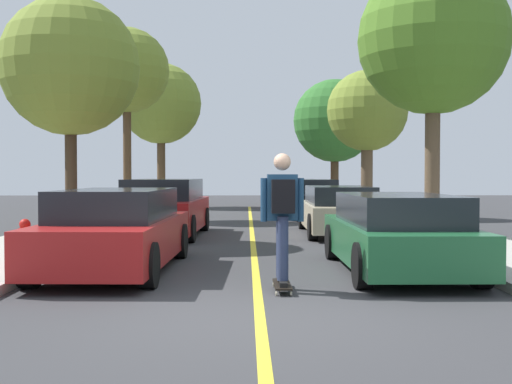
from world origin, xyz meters
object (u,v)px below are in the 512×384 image
object	(u,v)px
street_tree_right_far	(335,121)
parked_car_left_nearest	(117,230)
street_tree_left_nearest	(70,67)
street_tree_right_near	(367,112)
street_tree_left_near	(127,71)
skateboard	(282,285)
street_tree_left_far	(161,104)
street_tree_right_nearest	(433,40)
parked_car_right_nearest	(396,233)
parked_car_left_near	(164,208)
parked_car_right_near	(339,210)
parked_car_right_farthest	(298,194)
fire_hydrant	(25,241)
parked_car_right_far	(313,199)
skateboarder	(282,210)

from	to	relation	value
street_tree_right_far	parked_car_left_nearest	bearing A→B (deg)	-107.13
street_tree_left_nearest	street_tree_right_near	bearing A→B (deg)	44.38
street_tree_left_near	skateboard	world-z (taller)	street_tree_left_near
street_tree_left_far	street_tree_right_near	bearing A→B (deg)	-41.73
street_tree_right_nearest	street_tree_right_near	bearing A→B (deg)	90.00
parked_car_left_nearest	street_tree_right_near	world-z (taller)	street_tree_right_near
parked_car_right_nearest	street_tree_right_near	xyz separation A→B (m)	(1.89, 12.57, 3.14)
parked_car_left_near	parked_car_right_near	world-z (taller)	parked_car_left_near
parked_car_right_farthest	fire_hydrant	size ratio (longest dim) A/B	6.51
parked_car_left_nearest	parked_car_right_far	distance (m)	13.48
parked_car_right_nearest	parked_car_right_far	size ratio (longest dim) A/B	0.98
parked_car_right_far	skateboard	bearing A→B (deg)	-97.51
parked_car_right_far	parked_car_right_farthest	size ratio (longest dim) A/B	1.00
parked_car_left_nearest	skateboarder	xyz separation A→B (m)	(2.58, -1.88, 0.44)
street_tree_left_nearest	parked_car_right_near	bearing A→B (deg)	16.92
parked_car_left_nearest	parked_car_left_near	size ratio (longest dim) A/B	1.01
parked_car_right_near	street_tree_right_far	distance (m)	15.04
skateboard	parked_car_right_near	bearing A→B (deg)	76.62
parked_car_left_near	street_tree_right_near	bearing A→B (deg)	45.43
parked_car_right_nearest	street_tree_left_nearest	xyz separation A→B (m)	(-6.39, 4.47, 3.36)
parked_car_left_near	skateboard	xyz separation A→B (m)	(2.58, -7.74, -0.63)
street_tree_left_near	street_tree_left_far	distance (m)	8.57
parked_car_right_far	parked_car_right_nearest	bearing A→B (deg)	-90.00
parked_car_left_nearest	street_tree_left_near	distance (m)	12.15
parked_car_left_near	parked_car_right_farthest	xyz separation A→B (m)	(4.50, 13.44, -0.06)
parked_car_right_farthest	parked_car_right_far	bearing A→B (deg)	-89.99
street_tree_left_near	street_tree_right_far	distance (m)	12.66
parked_car_right_nearest	parked_car_right_near	bearing A→B (deg)	90.00
street_tree_right_far	fire_hydrant	bearing A→B (deg)	-110.91
street_tree_right_near	fire_hydrant	world-z (taller)	street_tree_right_near
parked_car_right_far	street_tree_left_far	bearing A→B (deg)	132.20
parked_car_right_near	street_tree_left_nearest	size ratio (longest dim) A/B	0.85
parked_car_right_near	skateboarder	size ratio (longest dim) A/B	2.67
street_tree_right_far	street_tree_left_near	bearing A→B (deg)	-130.96
parked_car_right_farthest	street_tree_left_nearest	distance (m)	16.69
street_tree_left_near	skateboarder	size ratio (longest dim) A/B	3.62
parked_car_left_nearest	skateboarder	size ratio (longest dim) A/B	2.67
skateboarder	parked_car_right_farthest	bearing A→B (deg)	84.83
parked_car_right_far	street_tree_right_nearest	bearing A→B (deg)	-77.28
fire_hydrant	street_tree_right_far	bearing A→B (deg)	69.09
parked_car_left_nearest	parked_car_right_farthest	xyz separation A→B (m)	(4.50, 19.33, -0.00)
fire_hydrant	skateboarder	size ratio (longest dim) A/B	0.40
skateboard	street_tree_left_near	bearing A→B (deg)	108.93
fire_hydrant	parked_car_right_farthest	bearing A→B (deg)	72.70
parked_car_left_near	skateboarder	world-z (taller)	skateboarder
street_tree_left_near	fire_hydrant	bearing A→B (deg)	-87.99
parked_car_left_near	skateboarder	bearing A→B (deg)	-71.64
street_tree_left_far	skateboarder	xyz separation A→B (m)	(4.47, -21.64, -3.74)
street_tree_left_nearest	street_tree_right_far	distance (m)	18.41
parked_car_right_near	parked_car_right_far	world-z (taller)	parked_car_right_far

